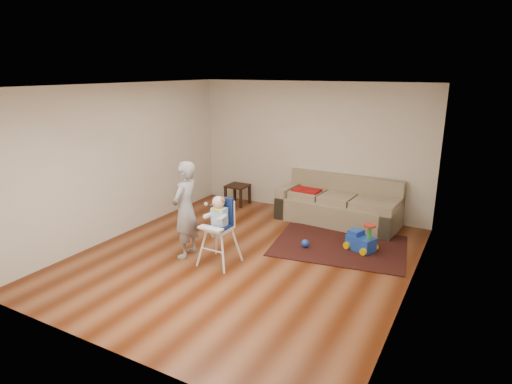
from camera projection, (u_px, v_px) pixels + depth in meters
The scene contains 9 objects.
ground at pixel (244, 257), 6.90m from camera, with size 5.50×5.50×0.00m, color #4F1E09.
room_envelope at pixel (260, 138), 6.82m from camera, with size 5.04×5.52×2.72m.
sofa at pixel (338, 201), 8.35m from camera, with size 2.38×1.09×0.90m.
side_table at pixel (238, 195), 9.54m from camera, with size 0.45×0.45×0.45m, color black, non-canonical shape.
area_rug at pixel (339, 246), 7.34m from camera, with size 2.19×1.64×0.02m, color black.
ride_on_toy at pixel (361, 236), 7.10m from camera, with size 0.45×0.32×0.49m, color blue, non-canonical shape.
toy_ball at pixel (305, 243), 7.24m from camera, with size 0.13×0.13×0.13m, color blue.
high_chair at pixel (219, 232), 6.55m from camera, with size 0.52×0.52×1.11m.
adult at pixel (185, 210), 6.76m from camera, with size 0.57×0.38×1.57m, color gray.
Camera 1 is at (3.21, -5.47, 2.93)m, focal length 30.00 mm.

